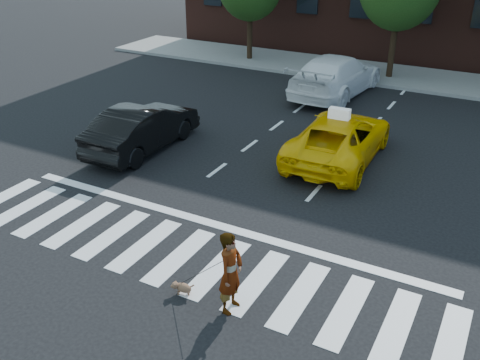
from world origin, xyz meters
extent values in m
plane|color=black|center=(0.00, 0.00, 0.00)|extent=(120.00, 120.00, 0.00)
cube|color=silver|center=(0.00, 0.00, 0.01)|extent=(13.00, 2.40, 0.01)
cube|color=silver|center=(0.00, 1.60, 0.01)|extent=(12.00, 0.30, 0.01)
cube|color=slate|center=(0.00, 17.50, 0.07)|extent=(30.00, 4.00, 0.15)
cylinder|color=black|center=(-7.00, 17.00, 1.62)|extent=(0.28, 0.28, 3.25)
cylinder|color=black|center=(0.50, 17.00, 1.77)|extent=(0.28, 0.28, 3.55)
imported|color=#F3B705|center=(1.40, 7.00, 0.72)|extent=(2.54, 5.27, 1.45)
imported|color=black|center=(-4.61, 4.69, 0.76)|extent=(1.70, 4.66, 1.53)
imported|color=white|center=(-0.99, 13.54, 0.86)|extent=(2.87, 6.11, 1.72)
imported|color=#999999|center=(1.93, -1.03, 0.88)|extent=(0.43, 0.65, 1.76)
ellipsoid|color=#9B6F4F|center=(0.84, -1.10, 0.16)|extent=(0.41, 0.32, 0.20)
sphere|color=#9B6F4F|center=(0.68, -1.17, 0.21)|extent=(0.20, 0.20, 0.15)
sphere|color=#9B6F4F|center=(0.63, -1.20, 0.19)|extent=(0.09, 0.09, 0.07)
cylinder|color=#9B6F4F|center=(1.01, -1.03, 0.21)|extent=(0.11, 0.07, 0.09)
sphere|color=#9B6F4F|center=(0.66, -1.13, 0.26)|extent=(0.07, 0.07, 0.05)
sphere|color=#9B6F4F|center=(0.70, -1.21, 0.26)|extent=(0.07, 0.07, 0.05)
cylinder|color=#9B6F4F|center=(0.77, -1.18, 0.05)|extent=(0.05, 0.05, 0.10)
cylinder|color=#9B6F4F|center=(0.73, -1.10, 0.05)|extent=(0.05, 0.05, 0.10)
cylinder|color=#9B6F4F|center=(0.96, -1.10, 0.05)|extent=(0.05, 0.05, 0.10)
cylinder|color=#9B6F4F|center=(0.92, -1.02, 0.05)|extent=(0.05, 0.05, 0.10)
cube|color=white|center=(1.40, 6.80, 1.61)|extent=(0.66, 0.30, 0.32)
camera|label=1|loc=(6.11, -8.39, 7.13)|focal=40.00mm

